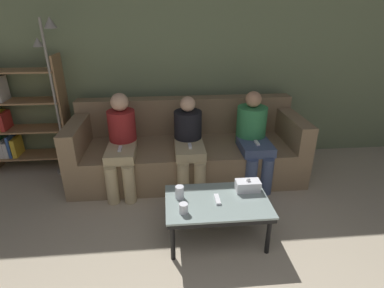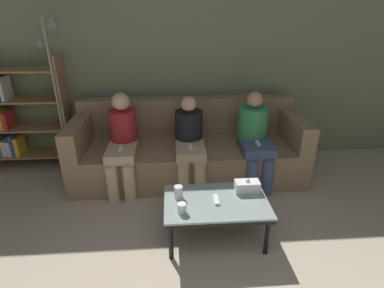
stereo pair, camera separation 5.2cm
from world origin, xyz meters
name	(u,v)px [view 1 (the left image)]	position (x,y,z in m)	size (l,w,h in m)	color
wall_back	(184,63)	(0.00, 3.49, 1.30)	(12.00, 0.06, 2.60)	#707F5B
couch	(187,150)	(0.00, 2.94, 0.32)	(2.73, 0.97, 0.90)	#897051
coffee_table	(217,204)	(0.17, 1.71, 0.35)	(0.90, 0.58, 0.40)	#8C9E99
cup_near_left	(180,192)	(-0.16, 1.77, 0.45)	(0.08, 0.08, 0.12)	silver
cup_near_right	(184,208)	(-0.14, 1.56, 0.44)	(0.07, 0.07, 0.09)	silver
tissue_box	(248,186)	(0.47, 1.84, 0.45)	(0.22, 0.12, 0.13)	white
game_remote	(217,199)	(0.17, 1.71, 0.41)	(0.04, 0.15, 0.02)	white
bookshelf	(14,117)	(-2.13, 3.26, 0.71)	(1.00, 0.32, 1.45)	#9E754C
standing_lamp	(54,84)	(-1.53, 3.12, 1.14)	(0.31, 0.26, 1.86)	gray
seated_person_left_end	(122,140)	(-0.76, 2.69, 0.58)	(0.31, 0.70, 1.09)	tan
seated_person_mid_left	(189,140)	(0.00, 2.69, 0.55)	(0.32, 0.70, 1.03)	tan
seated_person_mid_right	(253,135)	(0.76, 2.71, 0.58)	(0.35, 0.69, 1.07)	#47567A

